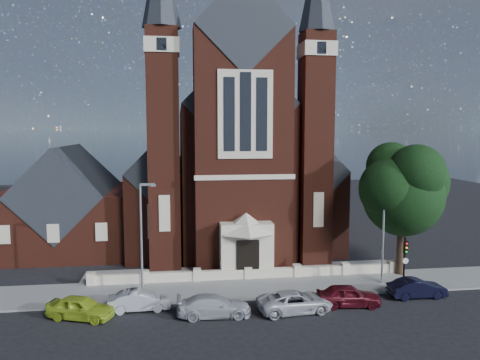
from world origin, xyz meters
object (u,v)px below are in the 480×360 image
object	(u,v)px
car_navy	(417,288)
car_dark_red	(348,296)
street_tree	(406,191)
street_lamp_left	(142,232)
street_lamp_right	(385,225)
traffic_signal	(405,257)
car_white_suv	(295,302)
car_silver_b	(214,306)
parish_hall	(69,209)
car_lime_van	(81,308)
car_silver_a	(139,301)
church	(226,162)

from	to	relation	value
car_navy	car_dark_red	bearing A→B (deg)	98.73
street_tree	street_lamp_left	world-z (taller)	street_tree
street_lamp_right	car_navy	xyz separation A→B (m)	(1.18, -2.97, -3.93)
street_tree	street_lamp_left	distance (m)	20.71
traffic_signal	car_white_suv	bearing A→B (deg)	-162.63
street_lamp_right	car_dark_red	xyz separation A→B (m)	(-4.21, -3.88, -3.87)
street_tree	car_navy	bearing A→B (deg)	-105.83
street_lamp_right	car_silver_b	bearing A→B (deg)	-161.68
traffic_signal	car_navy	distance (m)	2.38
parish_hall	street_lamp_left	distance (m)	16.18
street_lamp_right	parish_hall	bearing A→B (deg)	151.78
car_lime_van	car_white_suv	size ratio (longest dim) A/B	0.86
street_tree	car_dark_red	size ratio (longest dim) A/B	2.49
parish_hall	street_lamp_left	world-z (taller)	parish_hall
street_lamp_right	street_lamp_left	bearing A→B (deg)	180.00
street_tree	street_lamp_right	bearing A→B (deg)	-145.74
car_dark_red	parish_hall	bearing A→B (deg)	56.19
car_silver_a	parish_hall	bearing A→B (deg)	22.32
parish_hall	car_silver_a	size ratio (longest dim) A/B	3.02
church	car_silver_b	world-z (taller)	church
parish_hall	car_navy	distance (m)	32.29
car_lime_van	car_silver_a	xyz separation A→B (m)	(3.56, 0.90, -0.06)
parish_hall	street_lamp_right	bearing A→B (deg)	-28.22
car_silver_b	car_dark_red	distance (m)	9.10
parish_hall	car_silver_b	bearing A→B (deg)	-55.20
car_white_suv	street_lamp_left	bearing A→B (deg)	60.31
street_tree	car_lime_van	world-z (taller)	street_tree
traffic_signal	car_lime_van	bearing A→B (deg)	-174.67
car_lime_van	car_navy	world-z (taller)	car_lime_van
church	street_lamp_right	xyz separation A→B (m)	(10.09, -18.94, -3.59)
car_lime_van	car_navy	xyz separation A→B (m)	(22.82, 0.71, -0.05)
church	parish_hall	size ratio (longest dim) A/B	2.86
traffic_signal	car_silver_a	world-z (taller)	traffic_signal
parish_hall	car_lime_van	distance (m)	18.53
street_lamp_right	traffic_signal	xyz separation A→B (m)	(0.91, -1.57, -2.02)
car_silver_b	car_dark_red	size ratio (longest dim) A/B	1.09
street_lamp_right	traffic_signal	size ratio (longest dim) A/B	2.02
church	street_lamp_right	world-z (taller)	church
street_lamp_right	car_navy	world-z (taller)	street_lamp_right
street_tree	street_lamp_left	bearing A→B (deg)	-175.24
car_lime_van	church	bearing A→B (deg)	-7.45
car_silver_a	car_silver_b	distance (m)	5.05
car_lime_van	street_tree	bearing A→B (deg)	-57.83
church	car_dark_red	world-z (taller)	church
parish_hall	street_lamp_left	bearing A→B (deg)	-59.98
parish_hall	traffic_signal	xyz separation A→B (m)	(27.00, -15.57, -1.43)
street_tree	street_lamp_right	size ratio (longest dim) A/B	1.32
street_lamp_right	car_silver_b	distance (m)	14.55
car_silver_b	car_dark_red	bearing A→B (deg)	-84.72
parish_hall	street_tree	world-z (taller)	street_tree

